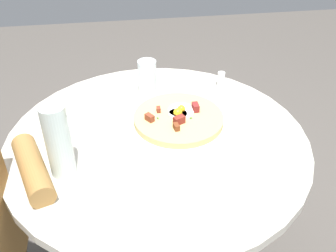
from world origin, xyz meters
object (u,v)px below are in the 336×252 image
water_glass (148,78)px  water_bottle (58,141)px  salt_shaker (221,79)px  bread_plate (191,182)px  knife (102,114)px  fork (96,119)px  breakfast_pizza (179,118)px  dining_table (158,177)px  pizza_plate (178,123)px

water_glass → water_bottle: bearing=54.6°
water_bottle → salt_shaker: water_bottle is taller
bread_plate → knife: size_ratio=1.03×
fork → knife: (-0.02, -0.03, 0.00)m
water_bottle → salt_shaker: size_ratio=3.85×
breakfast_pizza → salt_shaker: 0.31m
dining_table → water_glass: 0.37m
knife → bread_plate: bearing=-25.4°
bread_plate → fork: bread_plate is taller
water_bottle → bread_plate: bearing=163.8°
water_glass → salt_shaker: (-0.28, -0.01, -0.04)m
fork → water_bottle: size_ratio=0.81×
bread_plate → water_glass: (0.07, -0.50, 0.06)m
pizza_plate → fork: (0.27, -0.06, 0.00)m
pizza_plate → salt_shaker: size_ratio=5.81×
salt_shaker → pizza_plate: bearing=48.4°
breakfast_pizza → fork: (0.27, -0.06, -0.02)m
fork → breakfast_pizza: bearing=19.7°
pizza_plate → breakfast_pizza: (-0.00, -0.00, 0.02)m
breakfast_pizza → water_glass: bearing=-70.3°
knife → salt_shaker: 0.48m
pizza_plate → water_glass: (0.08, -0.22, 0.06)m
knife → water_bottle: (0.11, 0.27, 0.11)m
dining_table → bread_plate: size_ratio=5.22×
fork → salt_shaker: bearing=51.8°
pizza_plate → dining_table: bearing=38.7°
water_bottle → pizza_plate: bearing=-153.3°
pizza_plate → bread_plate: size_ratio=1.82×
water_bottle → dining_table: bearing=-157.3°
fork → knife: 0.04m
pizza_plate → water_bottle: water_bottle is taller
dining_table → fork: (0.19, -0.12, 0.18)m
pizza_plate → bread_plate: bearing=87.5°
dining_table → breakfast_pizza: 0.22m
knife → salt_shaker: size_ratio=3.10×
water_glass → knife: bearing=36.3°
pizza_plate → water_glass: water_glass is taller
breakfast_pizza → water_glass: 0.24m
breakfast_pizza → knife: breakfast_pizza is taller
breakfast_pizza → bread_plate: bearing=87.5°
bread_plate → knife: bearing=-57.4°
dining_table → knife: size_ratio=5.38×
knife → water_glass: water_glass is taller
breakfast_pizza → salt_shaker: bearing=-131.7°
dining_table → bread_plate: bread_plate is taller
bread_plate → fork: (0.26, -0.35, 0.00)m
dining_table → water_bottle: bearing=22.7°
knife → water_bottle: 0.31m
dining_table → water_glass: (-0.00, -0.28, 0.24)m
dining_table → knife: 0.29m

